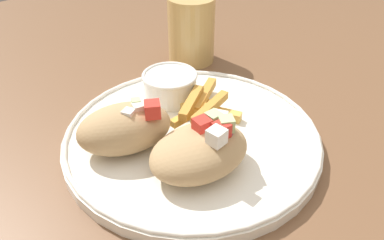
{
  "coord_description": "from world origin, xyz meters",
  "views": [
    {
      "loc": [
        -0.28,
        -0.27,
        1.02
      ],
      "look_at": [
        -0.03,
        0.01,
        0.75
      ],
      "focal_mm": 35.0,
      "sensor_mm": 36.0,
      "label": 1
    }
  ],
  "objects": [
    {
      "name": "sauce_ramekin",
      "position": [
        0.0,
        0.09,
        0.76
      ],
      "size": [
        0.08,
        0.08,
        0.04
      ],
      "color": "white",
      "rests_on": "plate"
    },
    {
      "name": "water_glass",
      "position": [
        0.12,
        0.18,
        0.77
      ],
      "size": [
        0.08,
        0.08,
        0.11
      ],
      "color": "tan",
      "rests_on": "table"
    },
    {
      "name": "table",
      "position": [
        0.0,
        0.0,
        0.66
      ],
      "size": [
        1.44,
        1.44,
        0.72
      ],
      "color": "brown",
      "rests_on": "ground_plane"
    },
    {
      "name": "pita_sandwich_far",
      "position": [
        -0.11,
        0.04,
        0.76
      ],
      "size": [
        0.13,
        0.1,
        0.07
      ],
      "rotation": [
        0.0,
        0.0,
        -0.37
      ],
      "color": "tan",
      "rests_on": "plate"
    },
    {
      "name": "fries_pile",
      "position": [
        -0.0,
        0.02,
        0.75
      ],
      "size": [
        0.11,
        0.09,
        0.03
      ],
      "color": "gold",
      "rests_on": "plate"
    },
    {
      "name": "plate",
      "position": [
        -0.03,
        0.01,
        0.73
      ],
      "size": [
        0.32,
        0.32,
        0.02
      ],
      "color": "white",
      "rests_on": "table"
    },
    {
      "name": "pita_sandwich_near",
      "position": [
        -0.07,
        -0.05,
        0.76
      ],
      "size": [
        0.13,
        0.1,
        0.06
      ],
      "rotation": [
        0.0,
        0.0,
        -0.17
      ],
      "color": "tan",
      "rests_on": "plate"
    }
  ]
}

